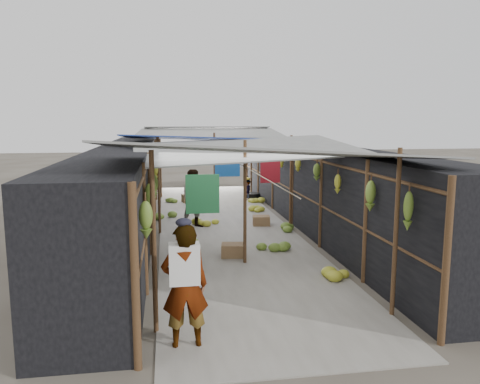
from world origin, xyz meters
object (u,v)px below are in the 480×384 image
black_basin (252,196)px  vendor_seated (247,190)px  shopper_blue (195,199)px  vendor_elderly (185,286)px  crate_near (233,251)px

black_basin → vendor_seated: 0.70m
shopper_blue → black_basin: bearing=56.1°
vendor_elderly → shopper_blue: bearing=-97.1°
vendor_seated → crate_near: bearing=-0.4°
crate_near → vendor_elderly: bearing=-97.6°
crate_near → vendor_elderly: size_ratio=0.30×
vendor_elderly → shopper_blue: (0.57, 6.99, -0.02)m
shopper_blue → vendor_elderly: bearing=-101.0°
crate_near → vendor_seated: size_ratio=0.61×
black_basin → shopper_blue: bearing=-117.6°
black_basin → vendor_seated: bearing=-116.2°
black_basin → vendor_elderly: 12.25m
black_basin → vendor_elderly: size_ratio=0.37×
shopper_blue → vendor_seated: shopper_blue is taller
crate_near → shopper_blue: 3.14m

